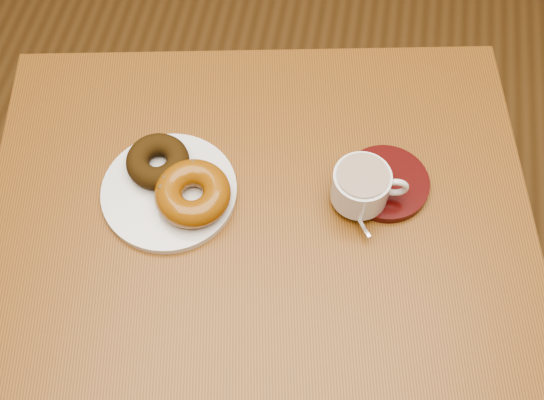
% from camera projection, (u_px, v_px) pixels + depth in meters
% --- Properties ---
extents(ground, '(6.00, 6.00, 0.00)m').
position_uv_depth(ground, '(320.00, 250.00, 1.87)').
color(ground, brown).
rests_on(ground, ground).
extents(cafe_table, '(0.94, 0.77, 0.78)m').
position_uv_depth(cafe_table, '(260.00, 240.00, 1.15)').
color(cafe_table, brown).
rests_on(cafe_table, ground).
extents(donut_plate, '(0.23, 0.23, 0.01)m').
position_uv_depth(donut_plate, '(169.00, 191.00, 1.05)').
color(donut_plate, silver).
rests_on(donut_plate, cafe_table).
extents(donut_cinnamon, '(0.12, 0.12, 0.04)m').
position_uv_depth(donut_cinnamon, '(158.00, 161.00, 1.05)').
color(donut_cinnamon, '#2F1E09').
rests_on(donut_cinnamon, donut_plate).
extents(donut_caramel, '(0.13, 0.13, 0.04)m').
position_uv_depth(donut_caramel, '(193.00, 193.00, 1.02)').
color(donut_caramel, '#874D0E').
rests_on(donut_caramel, donut_plate).
extents(saucer, '(0.14, 0.14, 0.01)m').
position_uv_depth(saucer, '(386.00, 183.00, 1.06)').
color(saucer, '#370807').
rests_on(saucer, cafe_table).
extents(coffee_cup, '(0.11, 0.09, 0.06)m').
position_uv_depth(coffee_cup, '(362.00, 186.00, 1.01)').
color(coffee_cup, silver).
rests_on(coffee_cup, saucer).
extents(teaspoon, '(0.06, 0.08, 0.01)m').
position_uv_depth(teaspoon, '(347.00, 201.00, 1.03)').
color(teaspoon, silver).
rests_on(teaspoon, saucer).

